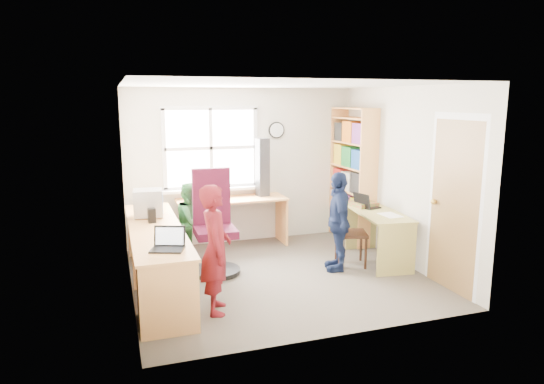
# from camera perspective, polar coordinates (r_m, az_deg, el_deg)

# --- Properties ---
(room) EXTENTS (3.64, 3.44, 2.44)m
(room) POSITION_cam_1_polar(r_m,az_deg,el_deg) (6.08, 0.55, 1.30)
(room) COLOR #4E473D
(room) RESTS_ON ground
(l_desk) EXTENTS (2.38, 2.95, 0.75)m
(l_desk) POSITION_cam_1_polar(r_m,az_deg,el_deg) (5.61, -11.11, -7.75)
(l_desk) COLOR #FFB366
(l_desk) RESTS_ON ground
(right_desk) EXTENTS (0.71, 1.27, 0.70)m
(right_desk) POSITION_cam_1_polar(r_m,az_deg,el_deg) (6.87, 12.43, -3.91)
(right_desk) COLOR tan
(right_desk) RESTS_ON ground
(bookshelf) EXTENTS (0.30, 1.02, 2.10)m
(bookshelf) POSITION_cam_1_polar(r_m,az_deg,el_deg) (7.75, 9.44, 1.61)
(bookshelf) COLOR #FFB366
(bookshelf) RESTS_ON ground
(swivel_chair) EXTENTS (0.64, 0.64, 1.34)m
(swivel_chair) POSITION_cam_1_polar(r_m,az_deg,el_deg) (6.34, -6.83, -4.29)
(swivel_chair) COLOR black
(swivel_chair) RESTS_ON ground
(wooden_chair) EXTENTS (0.51, 0.51, 0.93)m
(wooden_chair) POSITION_cam_1_polar(r_m,az_deg,el_deg) (6.63, 8.70, -4.32)
(wooden_chair) COLOR #351D11
(wooden_chair) RESTS_ON ground
(crt_monitor) EXTENTS (0.38, 0.35, 0.35)m
(crt_monitor) POSITION_cam_1_polar(r_m,az_deg,el_deg) (6.36, -14.34, -1.27)
(crt_monitor) COLOR #A8A8AC
(crt_monitor) RESTS_ON l_desk
(laptop_left) EXTENTS (0.39, 0.36, 0.22)m
(laptop_left) POSITION_cam_1_polar(r_m,az_deg,el_deg) (4.99, -12.11, -5.99)
(laptop_left) COLOR black
(laptop_left) RESTS_ON l_desk
(laptop_right) EXTENTS (0.34, 0.38, 0.22)m
(laptop_right) POSITION_cam_1_polar(r_m,az_deg,el_deg) (7.07, 10.91, -1.41)
(laptop_right) COLOR black
(laptop_right) RESTS_ON right_desk
(speaker_a) EXTENTS (0.09, 0.09, 0.18)m
(speaker_a) POSITION_cam_1_polar(r_m,az_deg,el_deg) (6.06, -13.96, -2.70)
(speaker_a) COLOR black
(speaker_a) RESTS_ON l_desk
(speaker_b) EXTENTS (0.10, 0.10, 0.16)m
(speaker_b) POSITION_cam_1_polar(r_m,az_deg,el_deg) (6.62, -13.83, -1.62)
(speaker_b) COLOR black
(speaker_b) RESTS_ON l_desk
(cd_tower) EXTENTS (0.21, 0.19, 0.89)m
(cd_tower) POSITION_cam_1_polar(r_m,az_deg,el_deg) (7.46, -1.13, 2.91)
(cd_tower) COLOR black
(cd_tower) RESTS_ON l_desk
(game_box) EXTENTS (0.38, 0.38, 0.07)m
(game_box) POSITION_cam_1_polar(r_m,az_deg,el_deg) (7.17, 10.70, -1.39)
(game_box) COLOR red
(game_box) RESTS_ON right_desk
(paper_a) EXTENTS (0.28, 0.34, 0.00)m
(paper_a) POSITION_cam_1_polar(r_m,az_deg,el_deg) (5.45, -12.05, -5.09)
(paper_a) COLOR white
(paper_a) RESTS_ON l_desk
(paper_b) EXTENTS (0.23, 0.33, 0.00)m
(paper_b) POSITION_cam_1_polar(r_m,az_deg,el_deg) (6.69, 13.75, -2.65)
(paper_b) COLOR white
(paper_b) RESTS_ON right_desk
(potted_plant) EXTENTS (0.19, 0.17, 0.30)m
(potted_plant) POSITION_cam_1_polar(r_m,az_deg,el_deg) (7.33, -7.19, 0.33)
(potted_plant) COLOR #327E37
(potted_plant) RESTS_ON l_desk
(person_red) EXTENTS (0.42, 0.55, 1.37)m
(person_red) POSITION_cam_1_polar(r_m,az_deg,el_deg) (5.12, -6.65, -6.71)
(person_red) COLOR maroon
(person_red) RESTS_ON ground
(person_green) EXTENTS (0.65, 0.68, 1.11)m
(person_green) POSITION_cam_1_polar(r_m,az_deg,el_deg) (6.77, -9.45, -3.58)
(person_green) COLOR #307936
(person_green) RESTS_ON ground
(person_navy) EXTENTS (0.53, 0.83, 1.31)m
(person_navy) POSITION_cam_1_polar(r_m,az_deg,el_deg) (6.41, 7.78, -3.44)
(person_navy) COLOR #162145
(person_navy) RESTS_ON ground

